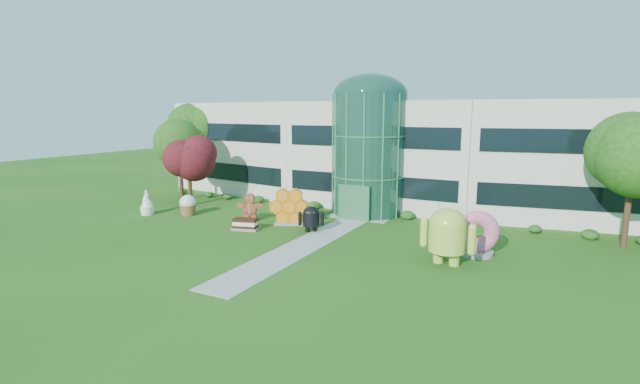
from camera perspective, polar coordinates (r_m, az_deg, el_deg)
The scene contains 14 objects.
ground at distance 28.84m, azimuth -3.00°, elevation -7.16°, with size 140.00×140.00×0.00m, color #215114.
building at distance 44.19m, azimuth 8.92°, elevation 4.85°, with size 46.00×15.00×9.30m, color beige, non-canonical shape.
atrium at distance 38.55m, azimuth 6.05°, elevation 4.57°, with size 6.00×6.00×9.80m, color #194738.
walkway at distance 30.50m, azimuth -1.08°, elevation -6.15°, with size 2.40×20.00×0.04m, color #9E9E93.
tree_red at distance 43.33m, azimuth -15.78°, elevation 2.31°, with size 4.00×4.00×6.00m, color #3F0C14, non-canonical shape.
trees_backdrop at distance 39.55m, azimuth 6.57°, elevation 3.67°, with size 52.00×8.00×8.40m, color #1B3F0F, non-canonical shape.
android_green at distance 26.73m, azimuth 15.42°, elevation -4.70°, with size 3.32×2.21×3.76m, color #ABCC41, non-canonical shape.
android_black at distance 32.81m, azimuth -1.11°, elevation -3.07°, with size 1.91×1.28×2.17m, color black, non-canonical shape.
donut at distance 29.11m, azimuth 18.68°, elevation -4.72°, with size 2.63×1.26×2.74m, color #D45073, non-canonical shape.
gingerbread at distance 36.38m, azimuth -8.61°, elevation -1.84°, with size 2.41×0.93×2.23m, color maroon, non-canonical shape.
ice_cream_sandwich at distance 33.89m, azimuth -9.17°, elevation -3.93°, with size 1.89×0.95×0.84m, color black, non-canonical shape.
honeycomb at distance 34.95m, azimuth -3.80°, elevation -2.01°, with size 3.18×1.13×2.50m, color orange, non-canonical shape.
froyo at distance 40.84m, azimuth -20.55°, elevation -1.18°, with size 1.22×1.22×2.09m, color white, non-canonical shape.
cupcake at distance 39.61m, azimuth -15.94°, elevation -1.54°, with size 1.42×1.42×1.71m, color white, non-canonical shape.
Camera 1 is at (14.06, -23.72, 8.47)m, focal length 26.00 mm.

